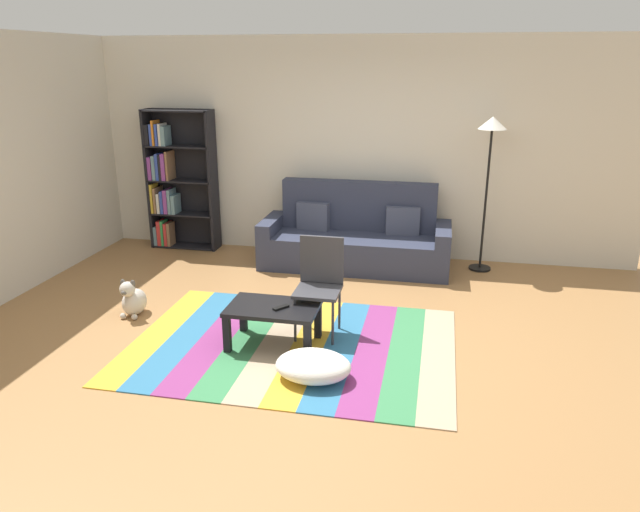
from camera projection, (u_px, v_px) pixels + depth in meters
name	position (u px, v px, depth m)	size (l,w,h in m)	color
ground_plane	(318.00, 336.00, 5.44)	(14.00, 14.00, 0.00)	#9E7042
back_wall	(360.00, 149.00, 7.38)	(6.80, 0.10, 2.70)	silver
left_wall	(23.00, 163.00, 6.36)	(0.10, 5.50, 2.70)	beige
rug	(292.00, 345.00, 5.25)	(2.83, 2.06, 0.01)	gold
couch	(356.00, 239.00, 7.20)	(2.26, 0.80, 1.00)	#2D3347
bookshelf	(174.00, 182.00, 7.77)	(0.90, 0.28, 1.82)	black
coffee_table	(273.00, 313.00, 5.16)	(0.79, 0.51, 0.36)	black
pouf	(313.00, 366.00, 4.66)	(0.60, 0.47, 0.22)	white
dog	(133.00, 300.00, 5.83)	(0.22, 0.35, 0.40)	beige
standing_lamp	(491.00, 143.00, 6.69)	(0.32, 0.32, 1.81)	black
tv_remote	(281.00, 308.00, 5.09)	(0.04, 0.15, 0.02)	black
folding_chair	(320.00, 278.00, 5.35)	(0.40, 0.40, 0.90)	#38383D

